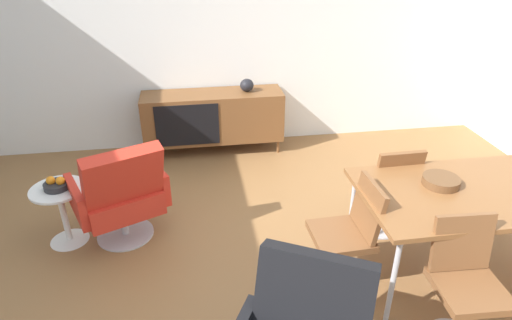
{
  "coord_description": "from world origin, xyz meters",
  "views": [
    {
      "loc": [
        -0.5,
        -2.45,
        2.38
      ],
      "look_at": [
        -0.07,
        0.29,
        0.9
      ],
      "focal_mm": 30.83,
      "sensor_mm": 36.0,
      "label": 1
    }
  ],
  "objects_px": {
    "vase_cobalt": "(247,85)",
    "dining_chair_back_left": "(389,186)",
    "side_table_round": "(62,209)",
    "dining_chair_front_left": "(465,280)",
    "sideboard": "(213,116)",
    "lounge_chair_red": "(121,193)",
    "wooden_bowl_on_table": "(441,181)",
    "dining_chair_near_window": "(349,233)",
    "fruit_bowl": "(56,184)",
    "dining_table": "(473,195)"
  },
  "relations": [
    {
      "from": "side_table_round",
      "to": "vase_cobalt",
      "type": "bearing_deg",
      "value": 41.14
    },
    {
      "from": "vase_cobalt",
      "to": "dining_chair_front_left",
      "type": "distance_m",
      "value": 3.11
    },
    {
      "from": "sideboard",
      "to": "dining_chair_back_left",
      "type": "xyz_separation_m",
      "value": [
        1.34,
        -1.82,
        0.03
      ]
    },
    {
      "from": "sideboard",
      "to": "dining_table",
      "type": "xyz_separation_m",
      "value": [
        1.69,
        -2.38,
        0.26
      ]
    },
    {
      "from": "vase_cobalt",
      "to": "lounge_chair_red",
      "type": "bearing_deg",
      "value": -128.31
    },
    {
      "from": "dining_table",
      "to": "wooden_bowl_on_table",
      "type": "xyz_separation_m",
      "value": [
        -0.2,
        0.1,
        0.07
      ]
    },
    {
      "from": "dining_chair_back_left",
      "to": "side_table_round",
      "type": "distance_m",
      "value": 2.71
    },
    {
      "from": "vase_cobalt",
      "to": "side_table_round",
      "type": "xyz_separation_m",
      "value": [
        -1.75,
        -1.53,
        -0.47
      ]
    },
    {
      "from": "dining_table",
      "to": "dining_chair_near_window",
      "type": "bearing_deg",
      "value": 179.87
    },
    {
      "from": "sideboard",
      "to": "lounge_chair_red",
      "type": "relative_size",
      "value": 1.69
    },
    {
      "from": "dining_chair_front_left",
      "to": "dining_chair_back_left",
      "type": "height_order",
      "value": "same"
    },
    {
      "from": "vase_cobalt",
      "to": "dining_chair_back_left",
      "type": "xyz_separation_m",
      "value": [
        0.94,
        -1.83,
        -0.32
      ]
    },
    {
      "from": "dining_chair_near_window",
      "to": "fruit_bowl",
      "type": "height_order",
      "value": "dining_chair_near_window"
    },
    {
      "from": "sideboard",
      "to": "dining_chair_back_left",
      "type": "bearing_deg",
      "value": -53.67
    },
    {
      "from": "dining_chair_near_window",
      "to": "side_table_round",
      "type": "distance_m",
      "value": 2.32
    },
    {
      "from": "dining_chair_back_left",
      "to": "sideboard",
      "type": "bearing_deg",
      "value": 126.33
    },
    {
      "from": "sideboard",
      "to": "vase_cobalt",
      "type": "bearing_deg",
      "value": 0.27
    },
    {
      "from": "fruit_bowl",
      "to": "wooden_bowl_on_table",
      "type": "bearing_deg",
      "value": -14.83
    },
    {
      "from": "lounge_chair_red",
      "to": "fruit_bowl",
      "type": "xyz_separation_m",
      "value": [
        -0.49,
        0.06,
        0.09
      ]
    },
    {
      "from": "lounge_chair_red",
      "to": "side_table_round",
      "type": "height_order",
      "value": "lounge_chair_red"
    },
    {
      "from": "dining_chair_near_window",
      "to": "lounge_chair_red",
      "type": "bearing_deg",
      "value": 154.46
    },
    {
      "from": "lounge_chair_red",
      "to": "side_table_round",
      "type": "bearing_deg",
      "value": 172.85
    },
    {
      "from": "wooden_bowl_on_table",
      "to": "dining_table",
      "type": "bearing_deg",
      "value": -27.47
    },
    {
      "from": "dining_table",
      "to": "dining_chair_front_left",
      "type": "xyz_separation_m",
      "value": [
        -0.35,
        -0.56,
        -0.23
      ]
    },
    {
      "from": "dining_chair_back_left",
      "to": "side_table_round",
      "type": "bearing_deg",
      "value": 173.7
    },
    {
      "from": "dining_chair_front_left",
      "to": "fruit_bowl",
      "type": "xyz_separation_m",
      "value": [
        -2.69,
        1.41,
        0.09
      ]
    },
    {
      "from": "wooden_bowl_on_table",
      "to": "vase_cobalt",
      "type": "bearing_deg",
      "value": 115.56
    },
    {
      "from": "dining_table",
      "to": "side_table_round",
      "type": "height_order",
      "value": "dining_table"
    },
    {
      "from": "vase_cobalt",
      "to": "wooden_bowl_on_table",
      "type": "relative_size",
      "value": 0.6
    },
    {
      "from": "dining_table",
      "to": "wooden_bowl_on_table",
      "type": "height_order",
      "value": "wooden_bowl_on_table"
    },
    {
      "from": "sideboard",
      "to": "dining_chair_front_left",
      "type": "xyz_separation_m",
      "value": [
        1.34,
        -2.94,
        0.03
      ]
    },
    {
      "from": "vase_cobalt",
      "to": "dining_chair_near_window",
      "type": "height_order",
      "value": "vase_cobalt"
    },
    {
      "from": "dining_table",
      "to": "dining_chair_front_left",
      "type": "distance_m",
      "value": 0.7
    },
    {
      "from": "dining_chair_front_left",
      "to": "fruit_bowl",
      "type": "distance_m",
      "value": 3.04
    },
    {
      "from": "dining_table",
      "to": "sideboard",
      "type": "bearing_deg",
      "value": 125.35
    },
    {
      "from": "dining_table",
      "to": "dining_chair_back_left",
      "type": "distance_m",
      "value": 0.7
    },
    {
      "from": "side_table_round",
      "to": "dining_chair_front_left",
      "type": "bearing_deg",
      "value": -27.71
    },
    {
      "from": "sideboard",
      "to": "lounge_chair_red",
      "type": "bearing_deg",
      "value": -118.32
    },
    {
      "from": "lounge_chair_red",
      "to": "dining_chair_back_left",
      "type": "bearing_deg",
      "value": -6.11
    },
    {
      "from": "vase_cobalt",
      "to": "dining_chair_back_left",
      "type": "distance_m",
      "value": 2.08
    },
    {
      "from": "dining_table",
      "to": "fruit_bowl",
      "type": "relative_size",
      "value": 8.0
    },
    {
      "from": "sideboard",
      "to": "dining_chair_near_window",
      "type": "distance_m",
      "value": 2.51
    },
    {
      "from": "sideboard",
      "to": "dining_chair_front_left",
      "type": "bearing_deg",
      "value": -65.45
    },
    {
      "from": "wooden_bowl_on_table",
      "to": "side_table_round",
      "type": "xyz_separation_m",
      "value": [
        -2.84,
        0.75,
        -0.45
      ]
    },
    {
      "from": "wooden_bowl_on_table",
      "to": "dining_chair_back_left",
      "type": "height_order",
      "value": "dining_chair_back_left"
    },
    {
      "from": "dining_table",
      "to": "dining_chair_front_left",
      "type": "relative_size",
      "value": 1.87
    },
    {
      "from": "vase_cobalt",
      "to": "wooden_bowl_on_table",
      "type": "height_order",
      "value": "vase_cobalt"
    },
    {
      "from": "dining_chair_near_window",
      "to": "vase_cobalt",
      "type": "bearing_deg",
      "value": 99.56
    },
    {
      "from": "sideboard",
      "to": "wooden_bowl_on_table",
      "type": "xyz_separation_m",
      "value": [
        1.49,
        -2.28,
        0.33
      ]
    },
    {
      "from": "vase_cobalt",
      "to": "fruit_bowl",
      "type": "relative_size",
      "value": 0.78
    }
  ]
}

